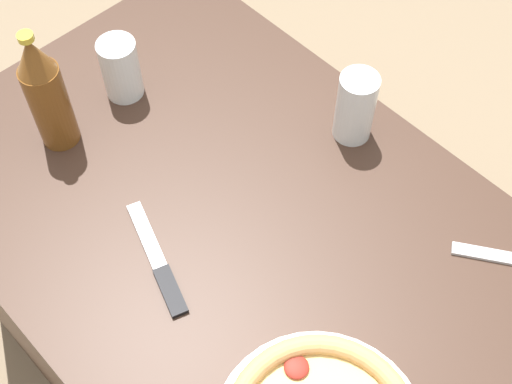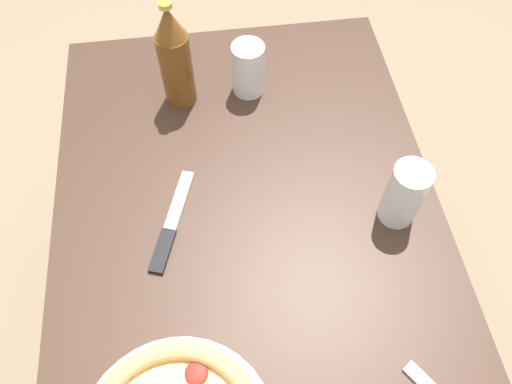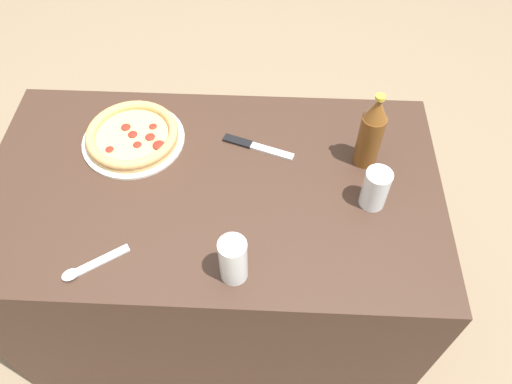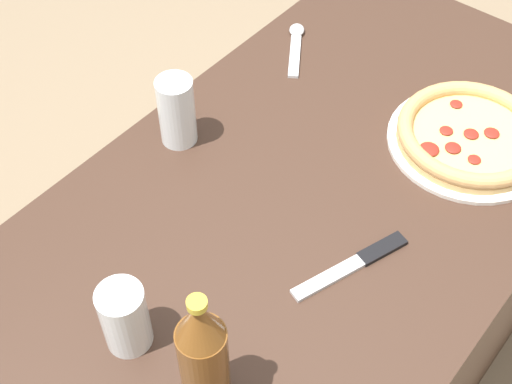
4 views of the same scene
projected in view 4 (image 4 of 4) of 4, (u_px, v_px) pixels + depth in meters
ground_plane at (302, 374)px, 1.73m from camera, size 8.00×8.00×0.00m
table at (311, 296)px, 1.46m from camera, size 1.20×0.69×0.71m
pizza_salami at (470, 136)px, 1.23m from camera, size 0.28×0.28×0.04m
glass_water at (177, 114)px, 1.21m from camera, size 0.06×0.06×0.13m
glass_mango_juice at (125, 319)px, 0.96m from camera, size 0.07×0.07×0.11m
beer_bottle at (203, 355)px, 0.86m from camera, size 0.06×0.06×0.23m
knife at (355, 263)px, 1.08m from camera, size 0.20×0.09×0.01m
spoon at (296, 42)px, 1.43m from camera, size 0.15×0.11×0.01m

